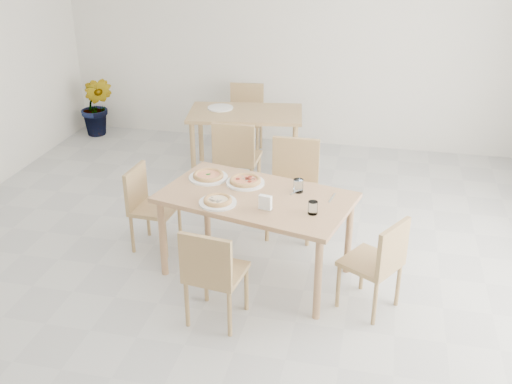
% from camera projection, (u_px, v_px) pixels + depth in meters
% --- Properties ---
extents(main_table, '(1.71, 1.22, 0.75)m').
position_uv_depth(main_table, '(256.00, 204.00, 4.96)').
color(main_table, tan).
rests_on(main_table, ground).
extents(chair_south, '(0.45, 0.45, 0.82)m').
position_uv_depth(chair_south, '(212.00, 271.00, 4.41)').
color(chair_south, '#A78853').
rests_on(chair_south, ground).
extents(chair_north, '(0.46, 0.46, 0.92)m').
position_uv_depth(chair_north, '(293.00, 180.00, 5.74)').
color(chair_north, '#A78853').
rests_on(chair_north, ground).
extents(chair_west, '(0.41, 0.41, 0.78)m').
position_uv_depth(chair_west, '(147.00, 202.00, 5.49)').
color(chair_west, '#A78853').
rests_on(chair_west, ground).
extents(chair_east, '(0.54, 0.54, 0.80)m').
position_uv_depth(chair_east, '(379.00, 260.00, 4.57)').
color(chair_east, '#A78853').
rests_on(chair_east, ground).
extents(plate_margherita, '(0.34, 0.34, 0.02)m').
position_uv_depth(plate_margherita, '(208.00, 177.00, 5.24)').
color(plate_margherita, white).
rests_on(plate_margherita, main_table).
extents(plate_mushroom, '(0.30, 0.30, 0.02)m').
position_uv_depth(plate_mushroom, '(218.00, 203.00, 4.79)').
color(plate_mushroom, white).
rests_on(plate_mushroom, main_table).
extents(plate_pepperoni, '(0.33, 0.33, 0.02)m').
position_uv_depth(plate_pepperoni, '(245.00, 183.00, 5.14)').
color(plate_pepperoni, white).
rests_on(plate_pepperoni, main_table).
extents(pizza_margherita, '(0.34, 0.34, 0.03)m').
position_uv_depth(pizza_margherita, '(208.00, 175.00, 5.23)').
color(pizza_margherita, '#F2B572').
rests_on(pizza_margherita, plate_margherita).
extents(pizza_mushroom, '(0.25, 0.25, 0.03)m').
position_uv_depth(pizza_mushroom, '(218.00, 200.00, 4.78)').
color(pizza_mushroom, '#F2B572').
rests_on(pizza_mushroom, plate_mushroom).
extents(pizza_pepperoni, '(0.35, 0.35, 0.03)m').
position_uv_depth(pizza_pepperoni, '(245.00, 180.00, 5.13)').
color(pizza_pepperoni, '#F2B572').
rests_on(pizza_pepperoni, plate_pepperoni).
extents(tumbler_a, '(0.08, 0.08, 0.11)m').
position_uv_depth(tumbler_a, '(298.00, 186.00, 4.97)').
color(tumbler_a, white).
rests_on(tumbler_a, main_table).
extents(tumbler_b, '(0.08, 0.08, 0.10)m').
position_uv_depth(tumbler_b, '(313.00, 208.00, 4.61)').
color(tumbler_b, white).
rests_on(tumbler_b, main_table).
extents(napkin_holder, '(0.12, 0.07, 0.12)m').
position_uv_depth(napkin_holder, '(265.00, 203.00, 4.67)').
color(napkin_holder, silver).
rests_on(napkin_holder, main_table).
extents(fork_a, '(0.08, 0.19, 0.01)m').
position_uv_depth(fork_a, '(297.00, 191.00, 5.00)').
color(fork_a, silver).
rests_on(fork_a, main_table).
extents(fork_b, '(0.05, 0.19, 0.01)m').
position_uv_depth(fork_b, '(332.00, 198.00, 4.88)').
color(fork_b, silver).
rests_on(fork_b, main_table).
extents(second_table, '(1.41, 0.94, 0.75)m').
position_uv_depth(second_table, '(246.00, 120.00, 6.99)').
color(second_table, '#A78853').
rests_on(second_table, ground).
extents(chair_back_s, '(0.45, 0.45, 0.91)m').
position_uv_depth(chair_back_s, '(236.00, 155.00, 6.34)').
color(chair_back_s, '#A78853').
rests_on(chair_back_s, ground).
extents(chair_back_n, '(0.47, 0.47, 0.87)m').
position_uv_depth(chair_back_n, '(246.00, 113.00, 7.69)').
color(chair_back_n, '#A78853').
rests_on(chair_back_n, ground).
extents(plate_empty, '(0.30, 0.30, 0.02)m').
position_uv_depth(plate_empty, '(220.00, 108.00, 7.06)').
color(plate_empty, white).
rests_on(plate_empty, second_table).
extents(potted_plant, '(0.48, 0.40, 0.83)m').
position_uv_depth(potted_plant, '(97.00, 106.00, 8.26)').
color(potted_plant, '#275F1C').
rests_on(potted_plant, ground).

